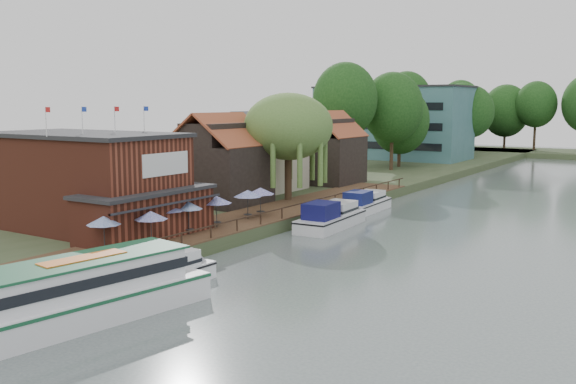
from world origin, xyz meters
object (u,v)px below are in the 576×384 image
Objects in this scene: cottage_b at (255,151)px; umbrella_6 at (260,202)px; willow at (288,147)px; umbrella_0 at (104,235)px; umbrella_3 at (189,218)px; umbrella_1 at (151,229)px; pub at (101,182)px; tour_boat at (71,291)px; umbrella_5 at (248,204)px; cottage_c at (328,147)px; cottage_a at (219,159)px; cruiser_1 at (331,214)px; cruiser_2 at (365,200)px; umbrella_4 at (217,212)px; swan at (93,291)px; umbrella_2 at (168,220)px; hotel_block at (393,122)px.

cottage_b is 17.65m from umbrella_6.
umbrella_0 is (2.58, -25.19, -3.93)m from willow.
umbrella_3 is (3.06, -17.87, -3.93)m from willow.
umbrella_1 is 1.00× the size of umbrella_6.
umbrella_1 is (7.22, -2.27, -2.36)m from pub.
umbrella_6 is at bearing 90.45° from umbrella_3.
tour_boat is (16.34, -37.74, -3.68)m from cottage_b.
willow is 4.39× the size of umbrella_6.
umbrella_1 is (3.72, -22.27, -3.93)m from willow.
pub is 18.00m from tour_boat.
willow is 11.72m from umbrella_5.
cottage_c reaches higher than tour_boat.
cottage_a is 0.82× the size of willow.
tour_boat is at bearing -50.35° from umbrella_0.
cruiser_1 is (11.20, 14.69, -3.45)m from pub.
cruiser_2 is (10.02, 23.59, -3.56)m from pub.
willow is at bearing 101.62° from umbrella_4.
pub reaches higher than cruiser_1.
cottage_a is 8.94m from umbrella_6.
umbrella_1 is 0.24× the size of cruiser_1.
cottage_b is 4.04× the size of umbrella_4.
pub is 25.88m from cruiser_2.
tour_boat is at bearing -75.13° from umbrella_5.
willow is at bearing 141.85° from cruiser_1.
cottage_c is at bearing 130.60° from cruiser_2.
willow is 34.23m from tour_boat.
cottage_b is (-4.00, 25.00, 0.60)m from pub.
umbrella_3 is 3.19m from umbrella_4.
umbrella_4 is 4.04m from umbrella_5.
umbrella_0 reaches higher than swan.
umbrella_6 is at bearing 86.39° from umbrella_2.
umbrella_3 is (6.56, 2.13, -2.36)m from pub.
cruiser_2 is at bearing 102.44° from tour_boat.
swan is at bearing -69.75° from umbrella_2.
umbrella_3 is at bearing -89.28° from umbrella_5.
umbrella_1 is 0.17× the size of tour_boat.
umbrella_1 is 26.04m from cruiser_2.
cottage_b is at bearing 170.94° from cruiser_2.
cottage_a is 0.90× the size of cottage_b.
umbrella_0 is 29.07m from cruiser_2.
cottage_a is 6.80m from willow.
willow is 25.62m from umbrella_0.
cruiser_2 is at bearing 83.82° from umbrella_1.
willow reaches higher than tour_boat.
umbrella_0 is 0.24× the size of cruiser_1.
umbrella_4 is at bearing -61.87° from cottage_b.
willow reaches higher than umbrella_5.
swan is (3.01, -20.23, -2.07)m from umbrella_6.
hotel_block is 10.69× the size of umbrella_5.
umbrella_2 is 10.32m from umbrella_6.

